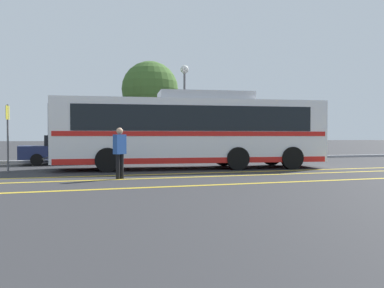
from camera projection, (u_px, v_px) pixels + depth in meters
ground_plane at (167, 168)px, 17.21m from camera, size 220.00×220.00×0.00m
lane_strip_0 at (208, 173)px, 14.95m from camera, size 31.99×0.20×0.01m
lane_strip_1 at (219, 176)px, 13.69m from camera, size 31.99×0.20×0.01m
lane_strip_2 at (245, 184)px, 11.51m from camera, size 31.99×0.20×0.01m
curb_strip at (165, 159)px, 22.55m from camera, size 39.99×0.36×0.15m
transit_bus at (192, 130)px, 17.03m from camera, size 12.47×3.77×3.46m
parked_car_1 at (66, 150)px, 19.77m from camera, size 4.74×2.09×1.52m
pedestrian_0 at (120, 150)px, 12.81m from camera, size 0.47×0.42×1.76m
bus_stop_sign at (8, 130)px, 15.01m from camera, size 0.07×0.40×2.75m
street_lamp at (184, 88)px, 24.34m from camera, size 0.54×0.54×6.10m
tree_0 at (150, 90)px, 25.46m from camera, size 3.83×3.83×6.57m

